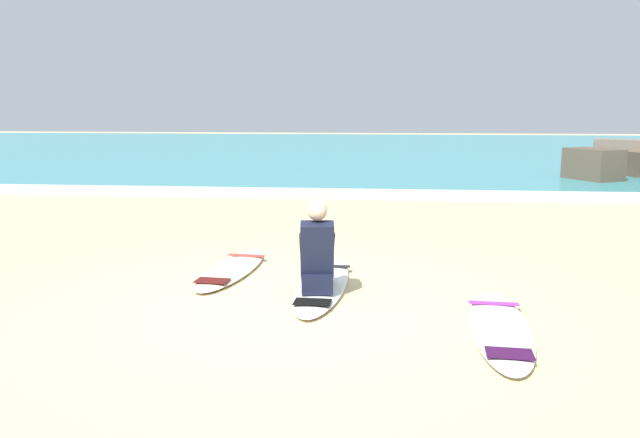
{
  "coord_description": "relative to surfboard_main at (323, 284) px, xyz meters",
  "views": [
    {
      "loc": [
        0.97,
        -6.09,
        1.98
      ],
      "look_at": [
        0.15,
        1.98,
        0.55
      ],
      "focal_mm": 36.49,
      "sensor_mm": 36.0,
      "label": 1
    }
  ],
  "objects": [
    {
      "name": "surfer_seated",
      "position": [
        -0.03,
        -0.32,
        0.4
      ],
      "size": [
        0.42,
        0.73,
        0.95
      ],
      "color": "black",
      "rests_on": "surfboard_main"
    },
    {
      "name": "surfboard_main",
      "position": [
        0.0,
        0.0,
        0.0
      ],
      "size": [
        0.6,
        2.44,
        0.08
      ],
      "color": "white",
      "rests_on": "ground"
    },
    {
      "name": "sea",
      "position": [
        -0.3,
        20.93,
        0.01
      ],
      "size": [
        80.0,
        28.0,
        0.1
      ],
      "primitive_type": "cube",
      "color": "teal",
      "rests_on": "ground"
    },
    {
      "name": "surfboard_spare_far",
      "position": [
        1.7,
        -1.25,
        0.0
      ],
      "size": [
        0.66,
        2.21,
        0.08
      ],
      "color": "white",
      "rests_on": "ground"
    },
    {
      "name": "ground_plane",
      "position": [
        -0.3,
        -0.78,
        -0.04
      ],
      "size": [
        80.0,
        80.0,
        0.0
      ],
      "primitive_type": "plane",
      "color": "#CCB584"
    },
    {
      "name": "surfboard_spare_near",
      "position": [
        -1.15,
        0.55,
        0.0
      ],
      "size": [
        0.71,
        2.09,
        0.08
      ],
      "color": "#EFE5C6",
      "rests_on": "ground"
    },
    {
      "name": "breaking_foam",
      "position": [
        -0.3,
        7.23,
        0.02
      ],
      "size": [
        80.0,
        0.9,
        0.11
      ],
      "primitive_type": "cube",
      "color": "white",
      "rests_on": "ground"
    }
  ]
}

